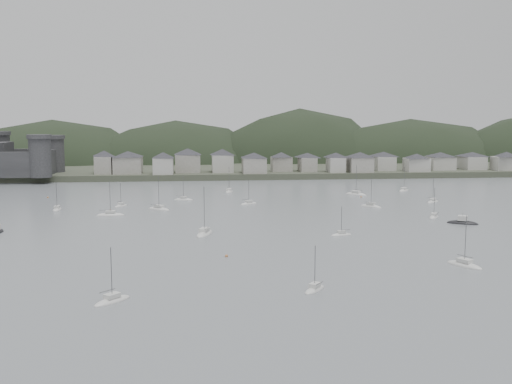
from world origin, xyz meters
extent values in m
plane|color=slate|center=(0.00, 0.00, 0.00)|extent=(900.00, 900.00, 0.00)
cube|color=#383D2D|center=(0.00, 295.00, 1.50)|extent=(900.00, 250.00, 3.00)
ellipsoid|color=black|center=(-110.87, 271.94, -10.14)|extent=(138.98, 92.48, 81.13)
ellipsoid|color=black|center=(-32.30, 272.87, -9.97)|extent=(132.08, 90.41, 79.74)
ellipsoid|color=black|center=(50.65, 272.93, -12.68)|extent=(133.88, 88.37, 101.41)
ellipsoid|color=black|center=(125.95, 267.91, -10.32)|extent=(165.81, 81.78, 82.55)
cylinder|color=#2E2E31|center=(-92.00, 166.00, 12.00)|extent=(10.00, 10.00, 18.00)
cylinder|color=#2E2E31|center=(-92.00, 194.00, 11.50)|extent=(10.00, 10.00, 17.00)
cube|color=#2E2E31|center=(-92.00, 180.00, 9.00)|extent=(3.50, 30.00, 12.00)
cube|color=gray|center=(-65.00, 181.96, 7.29)|extent=(8.34, 12.91, 8.59)
pyramid|color=#26252A|center=(-65.00, 181.96, 13.09)|extent=(15.78, 15.78, 3.01)
cube|color=gray|center=(-53.32, 181.32, 7.18)|extent=(13.68, 13.35, 8.36)
pyramid|color=#26252A|center=(-53.32, 181.32, 12.82)|extent=(20.07, 20.07, 2.93)
cube|color=#BCB9B1|center=(-35.57, 176.02, 7.04)|extent=(9.78, 10.20, 8.08)
pyramid|color=#26252A|center=(-35.57, 176.02, 12.49)|extent=(14.83, 14.83, 2.83)
cube|color=gray|center=(-23.51, 185.65, 7.55)|extent=(12.59, 13.33, 9.09)
pyramid|color=#26252A|center=(-23.51, 185.65, 13.68)|extent=(19.24, 19.24, 3.18)
cube|color=#BCB9B1|center=(-5.75, 184.10, 7.43)|extent=(10.74, 12.17, 8.87)
pyramid|color=#26252A|center=(-5.75, 184.10, 13.42)|extent=(17.01, 17.01, 3.10)
cube|color=gray|center=(9.92, 177.53, 6.85)|extent=(11.63, 12.09, 7.69)
pyramid|color=#26252A|center=(9.92, 177.53, 12.04)|extent=(17.61, 17.61, 2.69)
cube|color=gray|center=(25.25, 186.19, 6.72)|extent=(10.37, 9.35, 7.44)
pyramid|color=#26252A|center=(25.25, 186.19, 11.74)|extent=(14.65, 14.65, 2.60)
cube|color=gray|center=(38.63, 183.79, 6.61)|extent=(8.24, 12.20, 7.22)
pyramid|color=#26252A|center=(38.63, 183.79, 11.48)|extent=(15.17, 15.17, 2.53)
cube|color=#BCB9B1|center=(52.50, 178.55, 6.73)|extent=(8.06, 10.91, 7.46)
pyramid|color=#26252A|center=(52.50, 178.55, 11.77)|extent=(14.08, 14.08, 2.61)
cube|color=gray|center=(64.81, 177.06, 6.83)|extent=(11.73, 11.78, 7.66)
pyramid|color=#26252A|center=(64.81, 177.06, 12.00)|extent=(17.46, 17.46, 2.68)
cube|color=#BCB9B1|center=(80.64, 186.91, 6.67)|extent=(10.19, 13.02, 7.33)
pyramid|color=#26252A|center=(80.64, 186.91, 11.62)|extent=(17.23, 17.23, 2.57)
cube|color=#BCB9B1|center=(95.55, 178.06, 6.44)|extent=(11.70, 9.81, 6.88)
pyramid|color=#26252A|center=(95.55, 178.06, 11.08)|extent=(15.97, 15.97, 2.41)
cube|color=#BCB9B1|center=(112.40, 186.91, 6.50)|extent=(12.83, 12.48, 7.00)
pyramid|color=#26252A|center=(112.40, 186.91, 11.22)|extent=(18.79, 18.79, 2.45)
cube|color=#BCB9B1|center=(130.73, 187.42, 6.48)|extent=(11.07, 13.50, 6.97)
pyramid|color=#26252A|center=(130.73, 187.42, 11.19)|extent=(18.25, 18.25, 2.44)
cube|color=#BCB9B1|center=(146.02, 179.72, 6.67)|extent=(13.75, 9.12, 7.34)
pyramid|color=#26252A|center=(146.02, 179.72, 11.62)|extent=(16.97, 16.97, 2.57)
ellipsoid|color=silver|center=(-1.16, 88.32, 0.05)|extent=(7.19, 5.76, 1.42)
cube|color=silver|center=(-1.16, 88.32, 1.06)|extent=(2.93, 2.66, 0.70)
cylinder|color=#3F3F42|center=(-1.16, 88.32, 4.63)|extent=(0.12, 0.12, 8.87)
cylinder|color=#3F3F42|center=(-2.23, 89.02, 1.61)|extent=(2.73, 1.82, 0.10)
ellipsoid|color=silver|center=(-46.41, 68.32, 0.05)|extent=(8.61, 2.84, 1.72)
cube|color=silver|center=(-46.41, 68.32, 1.21)|extent=(3.02, 1.92, 0.70)
cylinder|color=#3F3F42|center=(-46.41, 68.32, 5.56)|extent=(0.12, 0.12, 10.73)
cylinder|color=#3F3F42|center=(-47.95, 68.34, 1.76)|extent=(3.86, 0.14, 0.10)
ellipsoid|color=silver|center=(65.87, 86.35, 0.05)|extent=(6.92, 6.59, 1.45)
cube|color=silver|center=(65.87, 86.35, 1.07)|extent=(2.95, 2.88, 0.70)
cylinder|color=#3F3F42|center=(65.87, 86.35, 4.73)|extent=(0.12, 0.12, 9.06)
cylinder|color=#3F3F42|center=(64.91, 87.22, 1.62)|extent=(2.48, 2.27, 0.10)
ellipsoid|color=silver|center=(67.60, 120.34, 0.05)|extent=(7.38, 8.04, 1.66)
cube|color=silver|center=(67.60, 120.34, 1.18)|extent=(3.26, 3.39, 0.70)
cylinder|color=#3F3F42|center=(67.60, 120.34, 5.38)|extent=(0.12, 0.12, 10.36)
cylinder|color=#3F3F42|center=(66.64, 121.48, 1.73)|extent=(2.49, 2.91, 0.10)
ellipsoid|color=silver|center=(-45.60, 87.96, 0.05)|extent=(4.97, 6.55, 1.28)
cube|color=silver|center=(-45.60, 87.96, 0.99)|extent=(2.34, 2.64, 0.70)
cylinder|color=#3F3F42|center=(-45.60, 87.96, 4.19)|extent=(0.12, 0.12, 7.98)
cylinder|color=#3F3F42|center=(-46.18, 88.95, 1.54)|extent=(1.53, 2.54, 0.10)
ellipsoid|color=silver|center=(-65.73, 82.11, 0.05)|extent=(2.56, 7.43, 1.47)
cube|color=silver|center=(-65.73, 82.11, 1.09)|extent=(1.69, 2.62, 0.70)
cylinder|color=#3F3F42|center=(-65.73, 82.11, 4.80)|extent=(0.12, 0.12, 9.20)
cylinder|color=#3F3F42|center=(-65.76, 80.78, 1.64)|extent=(0.19, 3.31, 0.10)
ellipsoid|color=silver|center=(39.99, 77.40, 0.05)|extent=(7.19, 7.97, 1.63)
cube|color=silver|center=(39.99, 77.40, 1.17)|extent=(3.20, 3.35, 0.70)
cylinder|color=#3F3F42|center=(39.99, 77.40, 5.30)|extent=(0.12, 0.12, 10.20)
cylinder|color=#3F3F42|center=(39.06, 76.27, 1.72)|extent=(2.40, 2.91, 0.10)
ellipsoid|color=silver|center=(-33.82, -20.00, 0.05)|extent=(6.56, 6.75, 1.43)
cube|color=silver|center=(-33.82, -20.00, 1.06)|extent=(2.86, 2.89, 0.70)
cylinder|color=#3F3F42|center=(-33.82, -20.00, 4.66)|extent=(0.12, 0.12, 8.92)
cylinder|color=#3F3F42|center=(-34.70, -19.07, 1.61)|extent=(2.28, 2.40, 0.10)
ellipsoid|color=silver|center=(-5.96, 124.33, 0.05)|extent=(4.37, 8.64, 1.65)
cube|color=silver|center=(-5.96, 124.33, 1.18)|extent=(2.40, 3.22, 0.70)
cylinder|color=#3F3F42|center=(-5.96, 124.33, 5.36)|extent=(0.12, 0.12, 10.32)
cylinder|color=#3F3F42|center=(-6.28, 125.78, 1.73)|extent=(0.91, 3.65, 0.10)
ellipsoid|color=silver|center=(34.44, -3.64, 0.05)|extent=(6.22, 8.47, 1.64)
cube|color=silver|center=(34.44, -3.64, 1.17)|extent=(2.96, 3.39, 0.70)
cylinder|color=#3F3F42|center=(34.44, -3.64, 5.33)|extent=(0.12, 0.12, 10.26)
cylinder|color=#3F3F42|center=(35.14, -2.34, 1.72)|extent=(1.85, 3.29, 0.10)
ellipsoid|color=silver|center=(0.51, -17.17, 0.05)|extent=(5.45, 6.11, 1.25)
cube|color=silver|center=(0.51, -17.17, 0.97)|extent=(2.43, 2.56, 0.70)
cylinder|color=#3F3F42|center=(0.51, -17.17, 4.09)|extent=(0.12, 0.12, 7.79)
cylinder|color=#3F3F42|center=(1.21, -18.05, 1.52)|extent=(1.83, 2.25, 0.10)
ellipsoid|color=silver|center=(-32.07, 78.81, 0.05)|extent=(8.74, 7.92, 1.79)
cube|color=silver|center=(-32.07, 78.81, 1.25)|extent=(3.67, 3.52, 0.70)
cylinder|color=#3F3F42|center=(-32.07, 78.81, 5.80)|extent=(0.12, 0.12, 11.20)
cylinder|color=#3F3F42|center=(-33.32, 77.79, 1.80)|extent=(3.17, 2.65, 0.10)
ellipsoid|color=silver|center=(-17.77, 35.05, 0.05)|extent=(5.95, 10.37, 1.98)
cube|color=silver|center=(-17.77, 35.05, 1.34)|extent=(3.10, 3.95, 0.70)
cylinder|color=#3F3F42|center=(-17.77, 35.05, 6.37)|extent=(0.12, 0.12, 12.35)
cylinder|color=#3F3F42|center=(-17.24, 33.35, 1.89)|extent=(1.42, 4.27, 0.10)
ellipsoid|color=silver|center=(52.58, 54.23, 0.05)|extent=(5.91, 7.24, 1.44)
cube|color=silver|center=(52.58, 54.23, 1.07)|extent=(2.71, 2.97, 0.70)
cylinder|color=#3F3F42|center=(52.58, 54.23, 4.69)|extent=(0.12, 0.12, 8.97)
cylinder|color=#3F3F42|center=(53.30, 53.16, 1.62)|extent=(1.88, 2.74, 0.10)
ellipsoid|color=silver|center=(43.92, 109.83, 0.05)|extent=(8.57, 9.02, 1.89)
cube|color=silver|center=(43.92, 109.83, 1.29)|extent=(3.76, 3.84, 0.70)
cylinder|color=#3F3F42|center=(43.92, 109.83, 6.10)|extent=(0.12, 0.12, 11.80)
cylinder|color=#3F3F42|center=(45.06, 111.09, 1.84)|extent=(2.92, 3.22, 0.10)
ellipsoid|color=silver|center=(-24.38, 101.81, 0.05)|extent=(7.39, 3.80, 1.41)
cube|color=silver|center=(-24.38, 101.81, 1.06)|extent=(2.76, 2.07, 0.70)
cylinder|color=#3F3F42|center=(-24.38, 101.81, 4.61)|extent=(0.12, 0.12, 8.82)
cylinder|color=#3F3F42|center=(-25.62, 101.52, 1.61)|extent=(3.12, 0.82, 0.10)
ellipsoid|color=silver|center=(17.39, 30.02, 0.05)|extent=(6.17, 3.28, 1.18)
cube|color=silver|center=(17.39, 30.02, 0.94)|extent=(2.32, 1.76, 0.70)
cylinder|color=#3F3F42|center=(17.39, 30.02, 3.88)|extent=(0.12, 0.12, 7.36)
cylinder|color=#3F3F42|center=(18.41, 29.76, 1.49)|extent=(2.59, 0.75, 0.10)
ellipsoid|color=black|center=(56.40, 43.03, 0.05)|extent=(9.09, 7.00, 1.91)
cube|color=silver|center=(56.40, 43.03, 1.65)|extent=(3.46, 3.40, 1.40)
cylinder|color=#3F3F42|center=(56.40, 43.03, 2.55)|extent=(0.10, 0.10, 1.20)
sphere|color=#B5703C|center=(-47.82, 77.87, 0.15)|extent=(0.70, 0.70, 0.70)
sphere|color=#B5703C|center=(-76.36, 113.61, 0.15)|extent=(0.70, 0.70, 0.70)
sphere|color=#B5703C|center=(43.80, 102.43, 0.15)|extent=(0.70, 0.70, 0.70)
sphere|color=#B5703C|center=(-13.45, 9.67, 0.15)|extent=(0.70, 0.70, 0.70)
camera|label=1|loc=(-20.12, -113.85, 29.53)|focal=40.64mm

